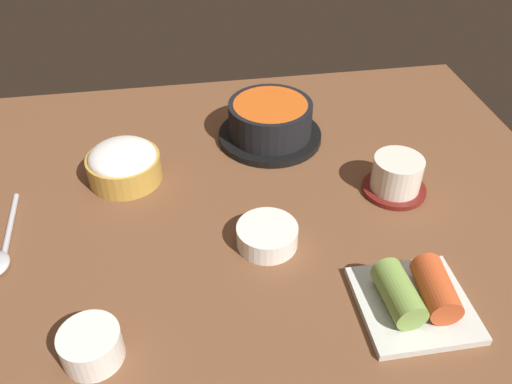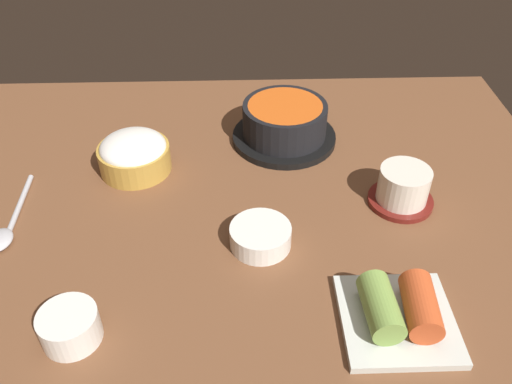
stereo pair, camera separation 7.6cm
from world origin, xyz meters
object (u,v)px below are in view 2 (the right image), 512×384
(rice_bowl, at_px, (133,154))
(side_bowl_near, at_px, (69,326))
(stone_pot, at_px, (284,123))
(spoon, at_px, (5,230))
(banchan_cup_center, at_px, (260,236))
(tea_cup_with_saucer, at_px, (403,187))
(kimchi_plate, at_px, (398,312))

(rice_bowl, distance_m, side_bowl_near, 0.32)
(stone_pot, height_order, side_bowl_near, stone_pot)
(rice_bowl, distance_m, spoon, 0.22)
(stone_pot, bearing_deg, side_bowl_near, -124.26)
(side_bowl_near, distance_m, spoon, 0.22)
(banchan_cup_center, distance_m, spoon, 0.35)
(tea_cup_with_saucer, bearing_deg, rice_bowl, 166.53)
(rice_bowl, height_order, side_bowl_near, rice_bowl)
(stone_pot, distance_m, side_bowl_near, 0.48)
(tea_cup_with_saucer, xyz_separation_m, spoon, (-0.56, -0.05, -0.02))
(side_bowl_near, bearing_deg, spoon, 127.00)
(rice_bowl, bearing_deg, side_bowl_near, -94.79)
(spoon, bearing_deg, banchan_cup_center, -5.50)
(banchan_cup_center, relative_size, side_bowl_near, 1.23)
(stone_pot, relative_size, rice_bowl, 1.57)
(tea_cup_with_saucer, xyz_separation_m, banchan_cup_center, (-0.21, -0.08, -0.01))
(banchan_cup_center, bearing_deg, rice_bowl, 137.32)
(stone_pot, xyz_separation_m, tea_cup_with_saucer, (0.16, -0.17, -0.01))
(stone_pot, height_order, kimchi_plate, stone_pot)
(stone_pot, distance_m, tea_cup_with_saucer, 0.24)
(stone_pot, relative_size, side_bowl_near, 2.62)
(side_bowl_near, bearing_deg, tea_cup_with_saucer, 27.51)
(tea_cup_with_saucer, relative_size, side_bowl_near, 1.42)
(stone_pot, xyz_separation_m, rice_bowl, (-0.24, -0.08, -0.00))
(spoon, bearing_deg, rice_bowl, 41.87)
(kimchi_plate, relative_size, spoon, 0.78)
(tea_cup_with_saucer, height_order, side_bowl_near, tea_cup_with_saucer)
(tea_cup_with_saucer, bearing_deg, banchan_cup_center, -158.98)
(kimchi_plate, bearing_deg, spoon, 161.64)
(stone_pot, bearing_deg, kimchi_plate, -74.99)
(kimchi_plate, xyz_separation_m, spoon, (-0.51, 0.17, -0.01))
(kimchi_plate, bearing_deg, tea_cup_with_saucer, 75.34)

